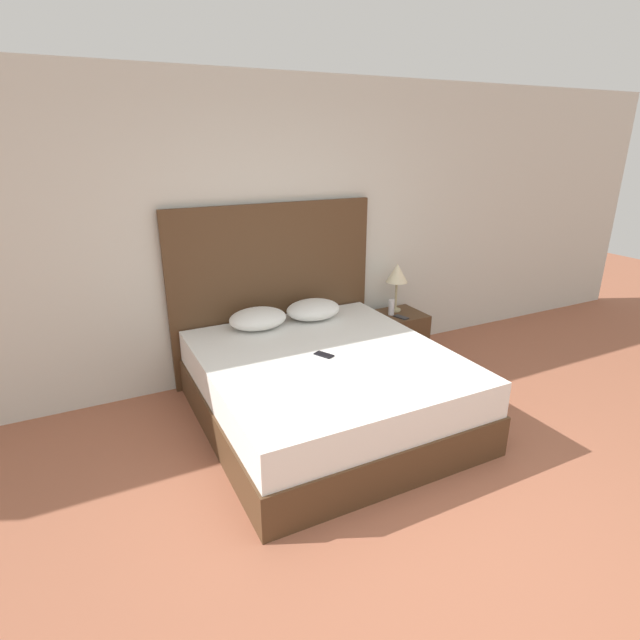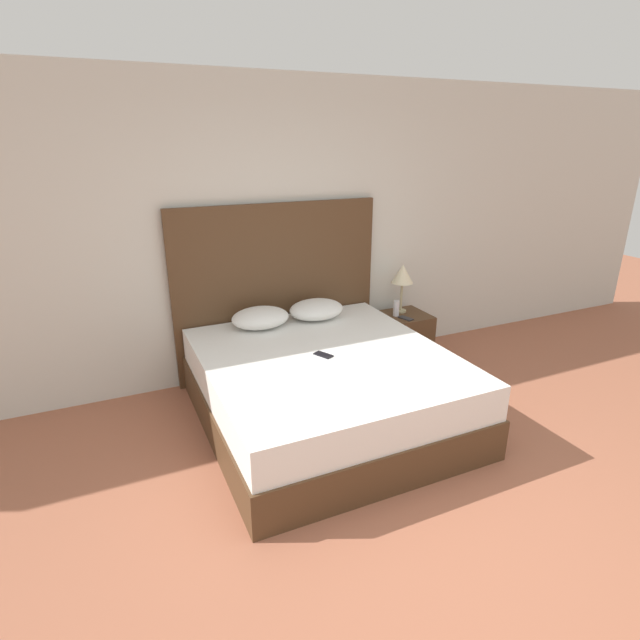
% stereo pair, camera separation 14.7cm
% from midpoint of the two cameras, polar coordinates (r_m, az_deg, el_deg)
% --- Properties ---
extents(ground_plane, '(16.00, 16.00, 0.00)m').
position_cam_midpoint_polar(ground_plane, '(3.06, 14.35, -25.76)').
color(ground_plane, '#9E5B42').
extents(wall_back, '(10.00, 0.06, 2.70)m').
position_cam_midpoint_polar(wall_back, '(4.64, -7.23, 9.79)').
color(wall_back, silver).
rests_on(wall_back, ground_plane).
extents(bed, '(1.88, 2.05, 0.59)m').
position_cam_midpoint_polar(bed, '(4.02, -0.39, -7.79)').
color(bed, '#4C331E').
rests_on(bed, ground_plane).
extents(headboard, '(1.97, 0.05, 1.63)m').
position_cam_midpoint_polar(headboard, '(4.72, -6.13, 3.29)').
color(headboard, '#4C331E').
rests_on(headboard, ground_plane).
extents(pillow_left, '(0.51, 0.40, 0.18)m').
position_cam_midpoint_polar(pillow_left, '(4.43, -8.06, 0.16)').
color(pillow_left, white).
rests_on(pillow_left, bed).
extents(pillow_right, '(0.51, 0.40, 0.18)m').
position_cam_midpoint_polar(pillow_right, '(4.62, -1.70, 1.20)').
color(pillow_right, white).
rests_on(pillow_right, bed).
extents(phone_on_bed, '(0.13, 0.17, 0.01)m').
position_cam_midpoint_polar(phone_on_bed, '(3.87, -0.65, -4.00)').
color(phone_on_bed, black).
rests_on(phone_on_bed, bed).
extents(nightstand, '(0.45, 0.45, 0.48)m').
position_cam_midpoint_polar(nightstand, '(5.25, 8.23, -1.68)').
color(nightstand, '#4C331E').
rests_on(nightstand, ground_plane).
extents(table_lamp, '(0.22, 0.22, 0.50)m').
position_cam_midpoint_polar(table_lamp, '(5.12, 7.99, 5.19)').
color(table_lamp, tan).
rests_on(table_lamp, nightstand).
extents(phone_on_nightstand, '(0.11, 0.16, 0.01)m').
position_cam_midpoint_polar(phone_on_nightstand, '(5.04, 8.43, 0.33)').
color(phone_on_nightstand, '#232328').
rests_on(phone_on_nightstand, nightstand).
extents(toiletry_bottle, '(0.06, 0.06, 0.16)m').
position_cam_midpoint_polar(toiletry_bottle, '(5.08, 7.34, 1.44)').
color(toiletry_bottle, silver).
rests_on(toiletry_bottle, nightstand).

